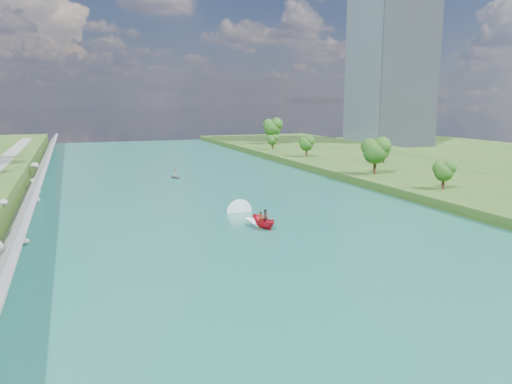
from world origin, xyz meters
name	(u,v)px	position (x,y,z in m)	size (l,w,h in m)	color
ground	(264,235)	(0.00, 0.00, 0.00)	(260.00, 260.00, 0.00)	#2D5119
river_water	(216,202)	(0.00, 20.00, 0.05)	(55.00, 240.00, 0.10)	#1A6354
berm_east	(475,179)	(49.50, 20.00, 0.75)	(44.00, 240.00, 1.50)	#2D5119
riprap_bank	(27,203)	(-25.85, 19.59, 1.80)	(4.29, 236.00, 4.27)	slate
office_tower	(391,55)	(82.50, 95.00, 30.00)	(22.00, 22.00, 60.00)	gray
trees_east	(394,152)	(36.49, 26.94, 5.50)	(15.38, 143.06, 9.53)	#134A14
motorboat	(259,219)	(1.00, 4.26, 0.78)	(3.60, 18.93, 2.08)	red
raft	(176,176)	(-1.10, 44.77, 0.46)	(2.73, 3.27, 1.60)	gray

